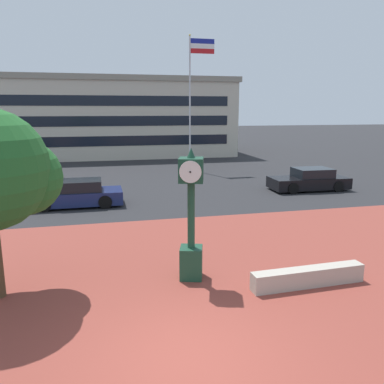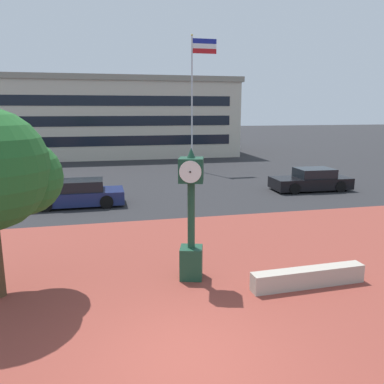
{
  "view_description": "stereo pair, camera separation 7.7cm",
  "coord_description": "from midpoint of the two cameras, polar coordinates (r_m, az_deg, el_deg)",
  "views": [
    {
      "loc": [
        -1.41,
        -6.42,
        4.64
      ],
      "look_at": [
        0.87,
        3.3,
        2.51
      ],
      "focal_mm": 36.34,
      "sensor_mm": 36.0,
      "label": 1
    },
    {
      "loc": [
        -1.34,
        -6.44,
        4.64
      ],
      "look_at": [
        0.87,
        3.3,
        2.51
      ],
      "focal_mm": 36.34,
      "sensor_mm": 36.0,
      "label": 2
    }
  ],
  "objects": [
    {
      "name": "civic_building",
      "position": [
        43.66,
        -11.53,
        10.78
      ],
      "size": [
        23.88,
        14.89,
        7.69
      ],
      "color": "beige",
      "rests_on": "ground"
    },
    {
      "name": "plaza_brick_paving",
      "position": [
        10.39,
        -4.34,
        -14.5
      ],
      "size": [
        44.0,
        13.52,
        0.01
      ],
      "primitive_type": "cube",
      "color": "brown",
      "rests_on": "ground"
    },
    {
      "name": "ground_plane",
      "position": [
        8.05,
        -1.01,
        -23.16
      ],
      "size": [
        200.0,
        200.0,
        0.0
      ],
      "primitive_type": "plane",
      "color": "#262628"
    },
    {
      "name": "planter_wall",
      "position": [
        11.05,
        16.48,
        -11.88
      ],
      "size": [
        3.21,
        0.52,
        0.5
      ],
      "primitive_type": "cube",
      "rotation": [
        0.0,
        0.0,
        0.04
      ],
      "color": "#ADA393",
      "rests_on": "ground"
    },
    {
      "name": "car_street_mid",
      "position": [
        23.72,
        16.76,
        1.66
      ],
      "size": [
        4.56,
        2.05,
        1.28
      ],
      "rotation": [
        0.0,
        0.0,
        1.55
      ],
      "color": "black",
      "rests_on": "ground"
    },
    {
      "name": "car_street_near",
      "position": [
        19.74,
        -16.67,
        -0.36
      ],
      "size": [
        4.46,
        1.92,
        1.28
      ],
      "rotation": [
        0.0,
        0.0,
        1.58
      ],
      "color": "navy",
      "rests_on": "ground"
    },
    {
      "name": "flagpole_primary",
      "position": [
        30.0,
        0.05,
        14.67
      ],
      "size": [
        1.93,
        0.14,
        9.98
      ],
      "color": "silver",
      "rests_on": "ground"
    },
    {
      "name": "street_clock",
      "position": [
        10.6,
        -0.33,
        -4.02
      ],
      "size": [
        0.8,
        0.84,
        3.66
      ],
      "rotation": [
        0.0,
        0.0,
        -0.29
      ],
      "color": "#19422D",
      "rests_on": "ground"
    }
  ]
}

